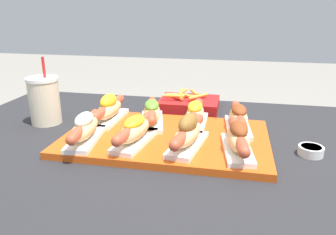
% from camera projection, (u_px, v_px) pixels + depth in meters
% --- Properties ---
extents(serving_tray, '(0.53, 0.33, 0.02)m').
position_uv_depth(serving_tray, '(166.00, 137.00, 0.87)').
color(serving_tray, '#CC4C14').
rests_on(serving_tray, patio_table).
extents(hot_dog_0, '(0.08, 0.21, 0.07)m').
position_uv_depth(hot_dog_0, '(85.00, 128.00, 0.81)').
color(hot_dog_0, white).
rests_on(hot_dog_0, serving_tray).
extents(hot_dog_1, '(0.08, 0.21, 0.07)m').
position_uv_depth(hot_dog_1, '(135.00, 130.00, 0.80)').
color(hot_dog_1, white).
rests_on(hot_dog_1, serving_tray).
extents(hot_dog_2, '(0.09, 0.21, 0.08)m').
position_uv_depth(hot_dog_2, '(188.00, 133.00, 0.78)').
color(hot_dog_2, white).
rests_on(hot_dog_2, serving_tray).
extents(hot_dog_3, '(0.08, 0.21, 0.07)m').
position_uv_depth(hot_dog_3, '(238.00, 138.00, 0.75)').
color(hot_dog_3, white).
rests_on(hot_dog_3, serving_tray).
extents(hot_dog_4, '(0.06, 0.21, 0.08)m').
position_uv_depth(hot_dog_4, '(109.00, 109.00, 0.96)').
color(hot_dog_4, white).
rests_on(hot_dog_4, serving_tray).
extents(hot_dog_5, '(0.10, 0.21, 0.07)m').
position_uv_depth(hot_dog_5, '(152.00, 113.00, 0.93)').
color(hot_dog_5, white).
rests_on(hot_dog_5, serving_tray).
extents(hot_dog_6, '(0.06, 0.21, 0.07)m').
position_uv_depth(hot_dog_6, '(195.00, 114.00, 0.92)').
color(hot_dog_6, white).
rests_on(hot_dog_6, serving_tray).
extents(hot_dog_7, '(0.08, 0.21, 0.07)m').
position_uv_depth(hot_dog_7, '(238.00, 118.00, 0.89)').
color(hot_dog_7, white).
rests_on(hot_dog_7, serving_tray).
extents(sauce_bowl, '(0.06, 0.06, 0.02)m').
position_uv_depth(sauce_bowl, '(311.00, 150.00, 0.78)').
color(sauce_bowl, silver).
rests_on(sauce_bowl, patio_table).
extents(drink_cup, '(0.09, 0.09, 0.20)m').
position_uv_depth(drink_cup, '(44.00, 100.00, 0.98)').
color(drink_cup, beige).
rests_on(drink_cup, patio_table).
extents(fries_basket, '(0.20, 0.16, 0.06)m').
position_uv_depth(fries_basket, '(189.00, 103.00, 1.13)').
color(fries_basket, '#B21919').
rests_on(fries_basket, patio_table).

